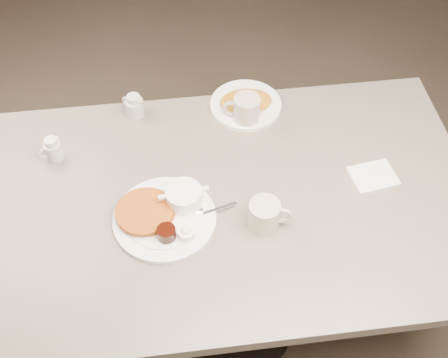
{
  "coord_description": "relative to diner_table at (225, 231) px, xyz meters",
  "views": [
    {
      "loc": [
        -0.13,
        -1.01,
        2.1
      ],
      "look_at": [
        0.0,
        0.02,
        0.82
      ],
      "focal_mm": 46.1,
      "sensor_mm": 36.0,
      "label": 1
    }
  ],
  "objects": [
    {
      "name": "hash_plate",
      "position": [
        0.12,
        0.38,
        0.18
      ],
      "size": [
        0.25,
        0.25,
        0.04
      ],
      "color": "white",
      "rests_on": "diner_table"
    },
    {
      "name": "diner_table",
      "position": [
        0.0,
        0.0,
        0.0
      ],
      "size": [
        1.5,
        0.9,
        0.75
      ],
      "color": "slate",
      "rests_on": "ground"
    },
    {
      "name": "napkin",
      "position": [
        0.45,
        0.02,
        0.18
      ],
      "size": [
        0.15,
        0.12,
        0.02
      ],
      "color": "white",
      "rests_on": "diner_table"
    },
    {
      "name": "creamer_left",
      "position": [
        -0.5,
        0.23,
        0.21
      ],
      "size": [
        0.08,
        0.06,
        0.08
      ],
      "color": "silver",
      "rests_on": "diner_table"
    },
    {
      "name": "coffee_mug_near",
      "position": [
        0.1,
        -0.1,
        0.22
      ],
      "size": [
        0.13,
        0.1,
        0.09
      ],
      "color": "beige",
      "rests_on": "diner_table"
    },
    {
      "name": "coffee_mug_far",
      "position": [
        0.11,
        0.31,
        0.22
      ],
      "size": [
        0.13,
        0.11,
        0.1
      ],
      "color": "beige",
      "rests_on": "diner_table"
    },
    {
      "name": "main_plate",
      "position": [
        -0.18,
        -0.04,
        0.19
      ],
      "size": [
        0.38,
        0.33,
        0.07
      ],
      "color": "white",
      "rests_on": "diner_table"
    },
    {
      "name": "creamer_right",
      "position": [
        -0.25,
        0.39,
        0.21
      ],
      "size": [
        0.08,
        0.08,
        0.08
      ],
      "color": "#B9BAB6",
      "rests_on": "diner_table"
    },
    {
      "name": "room",
      "position": [
        0.0,
        0.0,
        0.82
      ],
      "size": [
        7.04,
        8.04,
        2.84
      ],
      "color": "#4C3F33",
      "rests_on": "ground"
    }
  ]
}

